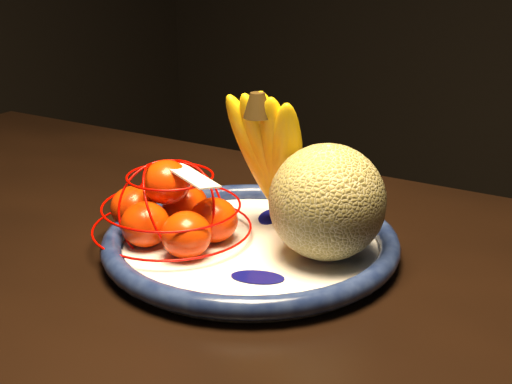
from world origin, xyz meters
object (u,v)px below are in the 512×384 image
Objects in this scene: dining_table at (160,335)px; banana_bunch at (274,153)px; fruit_bowl at (251,243)px; mandarin_bag at (172,212)px; cantaloupe at (327,202)px.

dining_table is 8.24× the size of banana_bunch.
mandarin_bag reaches higher than fruit_bowl.
dining_table is 0.13m from mandarin_bag.
dining_table is 0.14m from fruit_bowl.
mandarin_bag is at bearing -160.85° from cantaloupe.
fruit_bowl is at bearing 56.38° from dining_table.
banana_bunch is (-0.01, 0.05, 0.09)m from fruit_bowl.
cantaloupe is 0.53× the size of mandarin_bag.
cantaloupe reaches higher than mandarin_bag.
fruit_bowl is at bearing -166.01° from cantaloupe.
mandarin_bag is (-0.16, -0.06, -0.03)m from cantaloupe.
dining_table is 12.02× the size of cantaloupe.
cantaloupe is at bearing 19.15° from mandarin_bag.
cantaloupe is at bearing 13.99° from fruit_bowl.
cantaloupe is (0.13, 0.12, 0.15)m from dining_table.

